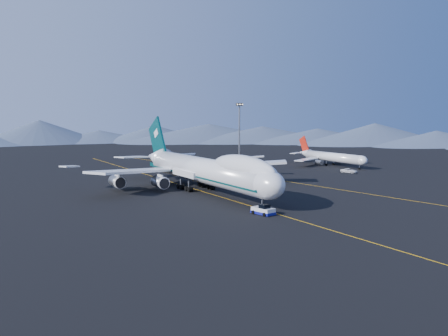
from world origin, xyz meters
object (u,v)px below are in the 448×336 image
boeing_747 (205,170)px  floodlight_mast (239,132)px  pushback_tug (263,211)px  second_jet (331,157)px  service_van (349,171)px

boeing_747 → floodlight_mast: (47.96, 62.00, 6.53)m
boeing_747 → floodlight_mast: bearing=52.3°
pushback_tug → floodlight_mast: size_ratio=0.22×
second_jet → floodlight_mast: 38.35m
second_jet → service_van: bearing=-100.0°
service_van → floodlight_mast: size_ratio=0.23×
pushback_tug → service_van: 77.78m
pushback_tug → service_van: pushback_tug is taller
boeing_747 → floodlight_mast: 78.65m
pushback_tug → floodlight_mast: floodlight_mast is taller
second_jet → floodlight_mast: (-24.52, 28.08, 9.03)m
boeing_747 → pushback_tug: size_ratio=13.59×
second_jet → floodlight_mast: bearing=147.8°
second_jet → service_van: size_ratio=6.94×
boeing_747 → service_van: (61.73, 12.51, -5.04)m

